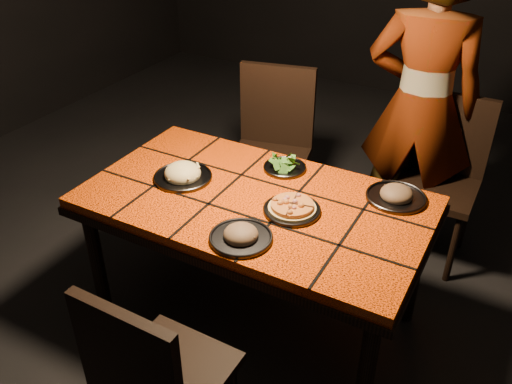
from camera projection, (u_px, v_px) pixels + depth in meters
The scene contains 11 objects.
room_shell at pixel (254, 38), 2.13m from camera, with size 6.04×7.04×3.08m.
dining_table at pixel (255, 212), 2.58m from camera, with size 1.62×0.92×0.75m.
chair_near at pixel (153, 375), 1.94m from camera, with size 0.43×0.43×0.93m.
chair_far_left at pixel (272, 140), 3.38m from camera, with size 0.56×0.56×1.04m.
chair_far_right at pixel (442, 169), 3.14m from camera, with size 0.44×0.44×0.98m.
diner at pixel (421, 107), 3.07m from camera, with size 0.66×0.43×1.80m, color brown.
plate_pizza at pixel (292, 208), 2.43m from camera, with size 0.26×0.26×0.04m.
plate_pasta at pixel (183, 174), 2.67m from camera, with size 0.29×0.29×0.09m.
plate_salad at pixel (285, 165), 2.75m from camera, with size 0.22×0.22×0.07m.
plate_mushroom_a at pixel (241, 235), 2.25m from camera, with size 0.27×0.27×0.09m.
plate_mushroom_b at pixel (396, 194), 2.51m from camera, with size 0.28×0.28×0.09m.
Camera 1 is at (1.03, -1.86, 2.12)m, focal length 38.00 mm.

